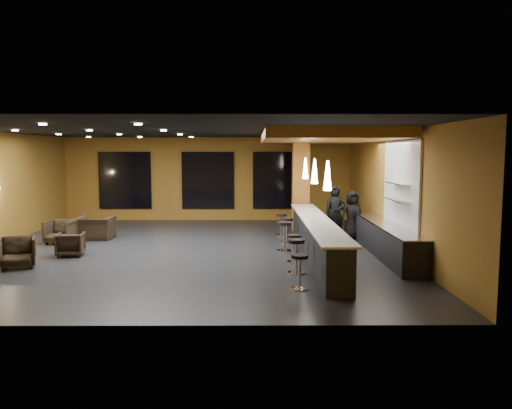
{
  "coord_description": "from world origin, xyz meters",
  "views": [
    {
      "loc": [
        1.93,
        -14.59,
        2.89
      ],
      "look_at": [
        2.0,
        0.5,
        1.3
      ],
      "focal_mm": 35.0,
      "sensor_mm": 36.0,
      "label": 1
    }
  ],
  "objects_px": {
    "armchair_b": "(71,244)",
    "armchair_c": "(60,232)",
    "bar_counter": "(316,239)",
    "armchair_d": "(95,228)",
    "bar_stool_2": "(294,245)",
    "prep_counter": "(383,238)",
    "staff_a": "(335,213)",
    "staff_c": "(352,215)",
    "pendant_1": "(315,171)",
    "pendant_0": "(328,175)",
    "column": "(301,183)",
    "bar_stool_0": "(300,267)",
    "pendant_2": "(305,168)",
    "armchair_a": "(17,252)",
    "staff_b": "(336,211)",
    "bar_stool_3": "(284,233)",
    "bar_stool_1": "(296,252)",
    "bar_stool_4": "(287,227)",
    "bar_stool_5": "(281,222)"
  },
  "relations": [
    {
      "from": "staff_b",
      "to": "armchair_b",
      "type": "distance_m",
      "value": 8.6
    },
    {
      "from": "column",
      "to": "armchair_c",
      "type": "xyz_separation_m",
      "value": [
        -7.85,
        -2.55,
        -1.37
      ]
    },
    {
      "from": "bar_stool_3",
      "to": "bar_stool_5",
      "type": "relative_size",
      "value": 1.14
    },
    {
      "from": "prep_counter",
      "to": "bar_stool_5",
      "type": "bearing_deg",
      "value": 132.54
    },
    {
      "from": "prep_counter",
      "to": "armchair_a",
      "type": "bearing_deg",
      "value": -169.7
    },
    {
      "from": "bar_stool_1",
      "to": "bar_stool_0",
      "type": "bearing_deg",
      "value": -91.93
    },
    {
      "from": "bar_stool_5",
      "to": "staff_b",
      "type": "bearing_deg",
      "value": -3.67
    },
    {
      "from": "staff_a",
      "to": "bar_stool_4",
      "type": "distance_m",
      "value": 1.81
    },
    {
      "from": "bar_stool_4",
      "to": "prep_counter",
      "type": "bearing_deg",
      "value": -31.53
    },
    {
      "from": "bar_stool_1",
      "to": "staff_a",
      "type": "bearing_deg",
      "value": 70.14
    },
    {
      "from": "bar_stool_1",
      "to": "bar_counter",
      "type": "bearing_deg",
      "value": 69.65
    },
    {
      "from": "staff_b",
      "to": "bar_stool_4",
      "type": "xyz_separation_m",
      "value": [
        -1.77,
        -1.25,
        -0.35
      ]
    },
    {
      "from": "prep_counter",
      "to": "bar_stool_4",
      "type": "relative_size",
      "value": 7.47
    },
    {
      "from": "armchair_d",
      "to": "bar_stool_2",
      "type": "distance_m",
      "value": 7.26
    },
    {
      "from": "armchair_b",
      "to": "column",
      "type": "bearing_deg",
      "value": -155.16
    },
    {
      "from": "pendant_1",
      "to": "bar_stool_0",
      "type": "distance_m",
      "value": 4.29
    },
    {
      "from": "pendant_2",
      "to": "armchair_c",
      "type": "distance_m",
      "value": 8.15
    },
    {
      "from": "armchair_d",
      "to": "pendant_0",
      "type": "bearing_deg",
      "value": 146.87
    },
    {
      "from": "bar_counter",
      "to": "armchair_d",
      "type": "relative_size",
      "value": 6.96
    },
    {
      "from": "bar_counter",
      "to": "staff_c",
      "type": "bearing_deg",
      "value": 60.9
    },
    {
      "from": "bar_stool_1",
      "to": "armchair_d",
      "type": "bearing_deg",
      "value": 142.9
    },
    {
      "from": "pendant_0",
      "to": "bar_counter",
      "type": "bearing_deg",
      "value": 90.0
    },
    {
      "from": "prep_counter",
      "to": "armchair_c",
      "type": "height_order",
      "value": "prep_counter"
    },
    {
      "from": "prep_counter",
      "to": "staff_c",
      "type": "relative_size",
      "value": 3.71
    },
    {
      "from": "armchair_d",
      "to": "column",
      "type": "bearing_deg",
      "value": -164.38
    },
    {
      "from": "bar_stool_2",
      "to": "bar_counter",
      "type": "bearing_deg",
      "value": 45.93
    },
    {
      "from": "bar_stool_3",
      "to": "bar_stool_5",
      "type": "distance_m",
      "value": 2.72
    },
    {
      "from": "column",
      "to": "bar_stool_5",
      "type": "height_order",
      "value": "column"
    },
    {
      "from": "staff_a",
      "to": "bar_stool_3",
      "type": "relative_size",
      "value": 2.07
    },
    {
      "from": "bar_stool_2",
      "to": "armchair_b",
      "type": "bearing_deg",
      "value": 172.25
    },
    {
      "from": "bar_counter",
      "to": "bar_stool_1",
      "type": "height_order",
      "value": "bar_counter"
    },
    {
      "from": "prep_counter",
      "to": "armchair_c",
      "type": "xyz_separation_m",
      "value": [
        -9.85,
        1.55,
        -0.05
      ]
    },
    {
      "from": "armchair_b",
      "to": "bar_stool_3",
      "type": "relative_size",
      "value": 0.83
    },
    {
      "from": "staff_c",
      "to": "armchair_d",
      "type": "relative_size",
      "value": 1.41
    },
    {
      "from": "armchair_b",
      "to": "armchair_c",
      "type": "xyz_separation_m",
      "value": [
        -1.01,
        1.9,
        0.05
      ]
    },
    {
      "from": "staff_b",
      "to": "armchair_a",
      "type": "distance_m",
      "value": 9.93
    },
    {
      "from": "prep_counter",
      "to": "bar_stool_1",
      "type": "height_order",
      "value": "prep_counter"
    },
    {
      "from": "staff_a",
      "to": "armchair_b",
      "type": "xyz_separation_m",
      "value": [
        -7.82,
        -2.62,
        -0.57
      ]
    },
    {
      "from": "bar_stool_0",
      "to": "bar_stool_1",
      "type": "bearing_deg",
      "value": 88.07
    },
    {
      "from": "staff_a",
      "to": "bar_stool_2",
      "type": "bearing_deg",
      "value": -103.47
    },
    {
      "from": "staff_a",
      "to": "armchair_a",
      "type": "distance_m",
      "value": 9.55
    },
    {
      "from": "armchair_c",
      "to": "bar_stool_5",
      "type": "xyz_separation_m",
      "value": [
        7.09,
        1.46,
        0.11
      ]
    },
    {
      "from": "pendant_2",
      "to": "armchair_a",
      "type": "distance_m",
      "value": 8.98
    },
    {
      "from": "bar_stool_0",
      "to": "column",
      "type": "bearing_deg",
      "value": 84.54
    },
    {
      "from": "pendant_0",
      "to": "bar_stool_3",
      "type": "distance_m",
      "value": 3.42
    },
    {
      "from": "prep_counter",
      "to": "bar_stool_0",
      "type": "bearing_deg",
      "value": -126.06
    },
    {
      "from": "pendant_1",
      "to": "staff_b",
      "type": "xyz_separation_m",
      "value": [
        1.11,
        2.89,
        -1.49
      ]
    },
    {
      "from": "bar_counter",
      "to": "armchair_d",
      "type": "xyz_separation_m",
      "value": [
        -7.0,
        2.85,
        -0.13
      ]
    },
    {
      "from": "bar_counter",
      "to": "pendant_1",
      "type": "height_order",
      "value": "pendant_1"
    },
    {
      "from": "armchair_d",
      "to": "prep_counter",
      "type": "bearing_deg",
      "value": 166.95
    }
  ]
}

